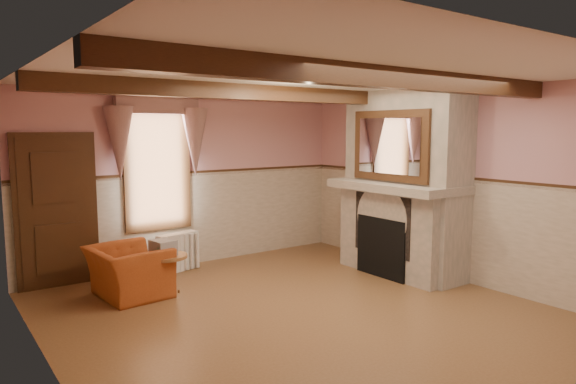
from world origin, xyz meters
TOP-DOWN VIEW (x-y plane):
  - floor at (0.00, 0.00)m, footprint 5.50×6.00m
  - ceiling at (0.00, 0.00)m, footprint 5.50×6.00m
  - wall_back at (0.00, 3.00)m, footprint 5.50×0.02m
  - wall_front at (0.00, -3.00)m, footprint 5.50×0.02m
  - wall_left at (-2.75, 0.00)m, footprint 0.02×6.00m
  - wall_right at (2.75, 0.00)m, footprint 0.02×6.00m
  - wainscot at (0.00, 0.00)m, footprint 5.50×6.00m
  - chair_rail at (0.00, 0.00)m, footprint 5.50×6.00m
  - firebox at (2.00, 0.60)m, footprint 0.20×0.95m
  - armchair at (-1.46, 1.92)m, footprint 0.99×1.10m
  - side_table at (-1.02, 1.66)m, footprint 0.56×0.56m
  - book_stack at (-1.05, 1.70)m, footprint 0.30×0.35m
  - radiator at (-0.41, 2.70)m, footprint 0.72×0.35m
  - bowl at (2.24, 0.42)m, footprint 0.35×0.35m
  - mantel_clock at (2.24, 1.13)m, footprint 0.14×0.24m
  - oil_lamp at (2.24, 0.98)m, footprint 0.11×0.11m
  - candle_red at (2.24, 0.06)m, footprint 0.06×0.06m
  - jar_yellow at (2.24, 0.03)m, footprint 0.06×0.06m
  - fireplace at (2.42, 0.60)m, footprint 0.85×2.00m
  - mantel at (2.24, 0.60)m, footprint 1.05×2.05m
  - overmantel_mirror at (2.06, 0.60)m, footprint 0.06×1.44m
  - door at (-2.10, 2.94)m, footprint 1.10×0.10m
  - window at (-0.60, 2.97)m, footprint 1.06×0.08m
  - window_drapes at (-0.60, 2.88)m, footprint 1.30×0.14m
  - ceiling_beam_front at (0.00, -1.20)m, footprint 5.50×0.18m
  - ceiling_beam_back at (0.00, 1.20)m, footprint 5.50×0.18m

SIDE VIEW (x-z plane):
  - floor at x=0.00m, z-range -0.01..0.01m
  - side_table at x=-1.02m, z-range 0.00..0.55m
  - radiator at x=-0.41m, z-range 0.00..0.60m
  - armchair at x=-1.46m, z-range 0.00..0.67m
  - firebox at x=2.00m, z-range 0.00..0.90m
  - book_stack at x=-1.05m, z-range 0.55..0.75m
  - wainscot at x=0.00m, z-range 0.00..1.50m
  - door at x=-2.10m, z-range 0.00..2.10m
  - mantel at x=2.24m, z-range 1.30..1.42m
  - wall_back at x=0.00m, z-range 0.00..2.80m
  - wall_front at x=0.00m, z-range 0.00..2.80m
  - wall_left at x=-2.75m, z-range 0.00..2.80m
  - wall_right at x=2.75m, z-range 0.00..2.80m
  - fireplace at x=2.42m, z-range 0.00..2.80m
  - bowl at x=2.24m, z-range 1.42..1.51m
  - jar_yellow at x=2.24m, z-range 1.42..1.54m
  - chair_rail at x=0.00m, z-range 1.46..1.54m
  - candle_red at x=2.24m, z-range 1.42..1.58m
  - mantel_clock at x=2.24m, z-range 1.42..1.62m
  - oil_lamp at x=2.24m, z-range 1.42..1.70m
  - window at x=-0.60m, z-range 0.64..2.66m
  - overmantel_mirror at x=2.06m, z-range 1.45..2.49m
  - window_drapes at x=-0.60m, z-range 1.55..2.95m
  - ceiling_beam_front at x=0.00m, z-range 2.60..2.80m
  - ceiling_beam_back at x=0.00m, z-range 2.60..2.80m
  - ceiling at x=0.00m, z-range 2.79..2.80m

